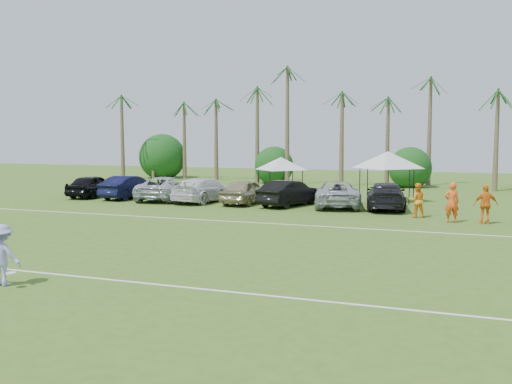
% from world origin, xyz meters
% --- Properties ---
extents(ground, '(120.00, 120.00, 0.00)m').
position_xyz_m(ground, '(0.00, 0.00, 0.00)').
color(ground, '#3C5E1C').
rests_on(ground, ground).
extents(field_lines, '(80.00, 12.10, 0.01)m').
position_xyz_m(field_lines, '(0.00, 8.00, 0.01)').
color(field_lines, white).
rests_on(field_lines, ground).
extents(palm_tree_0, '(2.40, 2.40, 8.90)m').
position_xyz_m(palm_tree_0, '(-22.00, 38.00, 7.48)').
color(palm_tree_0, brown).
rests_on(palm_tree_0, ground).
extents(palm_tree_1, '(2.40, 2.40, 9.90)m').
position_xyz_m(palm_tree_1, '(-17.00, 38.00, 8.35)').
color(palm_tree_1, brown).
rests_on(palm_tree_1, ground).
extents(palm_tree_2, '(2.40, 2.40, 10.90)m').
position_xyz_m(palm_tree_2, '(-12.00, 38.00, 9.21)').
color(palm_tree_2, brown).
rests_on(palm_tree_2, ground).
extents(palm_tree_3, '(2.40, 2.40, 11.90)m').
position_xyz_m(palm_tree_3, '(-8.00, 38.00, 10.06)').
color(palm_tree_3, brown).
rests_on(palm_tree_3, ground).
extents(palm_tree_4, '(2.40, 2.40, 8.90)m').
position_xyz_m(palm_tree_4, '(-4.00, 38.00, 7.48)').
color(palm_tree_4, brown).
rests_on(palm_tree_4, ground).
extents(palm_tree_5, '(2.40, 2.40, 9.90)m').
position_xyz_m(palm_tree_5, '(0.00, 38.00, 8.35)').
color(palm_tree_5, brown).
rests_on(palm_tree_5, ground).
extents(palm_tree_6, '(2.40, 2.40, 10.90)m').
position_xyz_m(palm_tree_6, '(4.00, 38.00, 9.21)').
color(palm_tree_6, brown).
rests_on(palm_tree_6, ground).
extents(palm_tree_7, '(2.40, 2.40, 11.90)m').
position_xyz_m(palm_tree_7, '(8.00, 38.00, 10.06)').
color(palm_tree_7, brown).
rests_on(palm_tree_7, ground).
extents(palm_tree_8, '(2.40, 2.40, 8.90)m').
position_xyz_m(palm_tree_8, '(13.00, 38.00, 7.48)').
color(palm_tree_8, brown).
rests_on(palm_tree_8, ground).
extents(bush_tree_0, '(4.00, 4.00, 4.00)m').
position_xyz_m(bush_tree_0, '(-19.00, 39.00, 1.80)').
color(bush_tree_0, brown).
rests_on(bush_tree_0, ground).
extents(bush_tree_1, '(4.00, 4.00, 4.00)m').
position_xyz_m(bush_tree_1, '(-6.00, 39.00, 1.80)').
color(bush_tree_1, brown).
rests_on(bush_tree_1, ground).
extents(bush_tree_2, '(4.00, 4.00, 4.00)m').
position_xyz_m(bush_tree_2, '(6.00, 39.00, 1.80)').
color(bush_tree_2, brown).
rests_on(bush_tree_2, ground).
extents(sideline_player_a, '(0.83, 0.66, 1.98)m').
position_xyz_m(sideline_player_a, '(9.77, 17.42, 0.99)').
color(sideline_player_a, '#FB571B').
rests_on(sideline_player_a, ground).
extents(sideline_player_b, '(1.04, 0.91, 1.80)m').
position_xyz_m(sideline_player_b, '(8.03, 18.69, 0.90)').
color(sideline_player_b, orange).
rests_on(sideline_player_b, ground).
extents(sideline_player_c, '(1.20, 0.73, 1.91)m').
position_xyz_m(sideline_player_c, '(11.32, 17.48, 0.96)').
color(sideline_player_c, orange).
rests_on(sideline_player_c, ground).
extents(canopy_tent_left, '(3.96, 3.96, 3.21)m').
position_xyz_m(canopy_tent_left, '(-2.20, 27.38, 2.74)').
color(canopy_tent_left, black).
rests_on(canopy_tent_left, ground).
extents(canopy_tent_right, '(4.70, 4.70, 3.81)m').
position_xyz_m(canopy_tent_right, '(5.60, 25.77, 3.26)').
color(canopy_tent_right, black).
rests_on(canopy_tent_right, ground).
extents(frisbee_player, '(1.17, 0.72, 1.75)m').
position_xyz_m(frisbee_player, '(-1.82, 0.43, 0.87)').
color(frisbee_player, '#9D9CDD').
rests_on(frisbee_player, ground).
extents(parked_car_0, '(2.01, 4.66, 1.56)m').
position_xyz_m(parked_car_0, '(-14.10, 21.45, 0.78)').
color(parked_car_0, black).
rests_on(parked_car_0, ground).
extents(parked_car_1, '(2.05, 4.87, 1.56)m').
position_xyz_m(parked_car_1, '(-11.23, 21.56, 0.78)').
color(parked_car_1, black).
rests_on(parked_car_1, ground).
extents(parked_car_2, '(3.25, 5.90, 1.56)m').
position_xyz_m(parked_car_2, '(-8.35, 21.55, 0.78)').
color(parked_car_2, '#ADB2BC').
rests_on(parked_car_2, ground).
extents(parked_car_3, '(3.02, 5.67, 1.56)m').
position_xyz_m(parked_car_3, '(-5.47, 21.38, 0.78)').
color(parked_car_3, white).
rests_on(parked_car_3, ground).
extents(parked_car_4, '(2.11, 4.69, 1.56)m').
position_xyz_m(parked_car_4, '(-2.59, 21.33, 0.78)').
color(parked_car_4, '#9A8E6B').
rests_on(parked_car_4, ground).
extents(parked_car_5, '(2.92, 5.02, 1.56)m').
position_xyz_m(parked_car_5, '(0.28, 21.22, 0.78)').
color(parked_car_5, black).
rests_on(parked_car_5, ground).
extents(parked_car_6, '(3.81, 6.07, 1.56)m').
position_xyz_m(parked_car_6, '(3.16, 21.74, 0.78)').
color(parked_car_6, '#A5AAB3').
rests_on(parked_car_6, ground).
extents(parked_car_7, '(2.97, 5.66, 1.56)m').
position_xyz_m(parked_car_7, '(6.04, 21.70, 0.78)').
color(parked_car_7, black).
rests_on(parked_car_7, ground).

